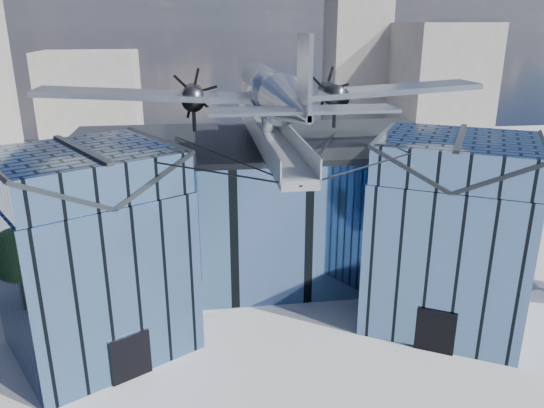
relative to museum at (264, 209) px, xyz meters
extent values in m
plane|color=gray|center=(0.00, -5.82, -5.54)|extent=(120.00, 120.00, 0.00)
cube|color=#4C6F9B|center=(0.00, 3.18, -0.79)|extent=(28.00, 14.00, 9.50)
cube|color=#212428|center=(0.00, 3.18, 4.16)|extent=(28.00, 14.00, 0.40)
cube|color=#4C6F9B|center=(-10.50, -6.82, -0.79)|extent=(11.79, 11.43, 9.50)
cube|color=#4C6F9B|center=(-10.50, -6.82, 5.06)|extent=(11.56, 11.20, 2.20)
cube|color=#212428|center=(-12.45, -7.94, 5.06)|extent=(7.98, 9.23, 2.40)
cube|color=#212428|center=(-8.55, -5.69, 5.06)|extent=(7.98, 9.23, 2.40)
cube|color=#212428|center=(-10.50, -6.82, 6.21)|extent=(4.30, 7.10, 0.18)
cube|color=black|center=(-8.48, -10.33, -4.24)|extent=(2.03, 1.32, 2.60)
cube|color=black|center=(-6.60, -4.57, -0.79)|extent=(0.34, 0.34, 9.50)
cube|color=#4C6F9B|center=(10.50, -6.82, -0.79)|extent=(11.79, 11.43, 9.50)
cube|color=#4C6F9B|center=(10.50, -6.82, 5.06)|extent=(11.56, 11.20, 2.20)
cube|color=#212428|center=(8.55, -5.69, 5.06)|extent=(7.98, 9.23, 2.40)
cube|color=#212428|center=(12.45, -7.94, 5.06)|extent=(7.98, 9.23, 2.40)
cube|color=#212428|center=(10.50, -6.82, 6.21)|extent=(4.30, 7.10, 0.18)
cube|color=black|center=(8.48, -10.33, -4.24)|extent=(2.03, 1.32, 2.60)
cube|color=black|center=(6.60, -4.57, -0.79)|extent=(0.34, 0.34, 9.50)
cube|color=#999EA6|center=(0.00, -2.32, 5.56)|extent=(1.80, 21.00, 0.50)
cube|color=#999EA6|center=(-0.90, -2.32, 6.21)|extent=(0.08, 21.00, 1.10)
cube|color=#999EA6|center=(0.90, -2.32, 6.21)|extent=(0.08, 21.00, 1.10)
cylinder|color=#999EA6|center=(0.00, 7.18, 4.89)|extent=(0.44, 0.44, 1.35)
cylinder|color=#999EA6|center=(0.00, 1.18, 4.89)|extent=(0.44, 0.44, 1.35)
cylinder|color=#999EA6|center=(0.00, -2.82, 4.89)|extent=(0.44, 0.44, 1.35)
cylinder|color=#999EA6|center=(0.00, -1.82, 6.51)|extent=(0.70, 0.70, 1.40)
cylinder|color=black|center=(-5.25, -9.82, 5.86)|extent=(10.55, 6.08, 0.69)
cylinder|color=black|center=(5.25, -9.82, 5.86)|extent=(10.55, 6.08, 0.69)
cylinder|color=black|center=(-3.00, -4.32, 5.01)|extent=(6.09, 17.04, 1.19)
cylinder|color=black|center=(3.00, -4.32, 5.01)|extent=(6.09, 17.04, 1.19)
cylinder|color=#9EA4AA|center=(0.00, -1.82, 8.46)|extent=(2.50, 11.00, 2.50)
sphere|color=#9EA4AA|center=(0.00, 3.68, 8.46)|extent=(2.50, 2.50, 2.50)
cube|color=black|center=(0.00, 2.68, 9.15)|extent=(1.60, 1.40, 0.50)
cone|color=#9EA4AA|center=(0.00, -10.82, 8.76)|extent=(2.50, 7.00, 2.50)
cube|color=#9EA4AA|center=(0.00, -13.12, 10.36)|extent=(0.18, 2.40, 3.40)
cube|color=#9EA4AA|center=(0.00, -13.02, 8.96)|extent=(8.00, 1.80, 0.14)
cube|color=#9EA4AA|center=(-7.00, -0.82, 8.16)|extent=(14.00, 3.20, 1.08)
cylinder|color=black|center=(-4.60, -0.22, 7.91)|extent=(1.44, 3.20, 1.44)
cone|color=black|center=(-4.60, 1.58, 7.91)|extent=(0.70, 0.70, 0.70)
cube|color=black|center=(-4.60, 1.73, 7.91)|extent=(1.05, 0.06, 3.33)
cube|color=black|center=(-4.60, 1.73, 7.91)|extent=(2.53, 0.06, 2.53)
cube|color=black|center=(-4.60, 1.73, 7.91)|extent=(3.33, 0.06, 1.05)
cylinder|color=black|center=(-4.60, -0.82, 6.69)|extent=(0.24, 0.24, 1.75)
cube|color=#9EA4AA|center=(7.00, -0.82, 8.16)|extent=(14.00, 3.20, 1.08)
cylinder|color=black|center=(4.60, -0.22, 7.91)|extent=(1.44, 3.20, 1.44)
cone|color=black|center=(4.60, 1.58, 7.91)|extent=(0.70, 0.70, 0.70)
cube|color=black|center=(4.60, 1.73, 7.91)|extent=(1.05, 0.06, 3.33)
cube|color=black|center=(4.60, 1.73, 7.91)|extent=(2.53, 0.06, 2.53)
cube|color=black|center=(4.60, 1.73, 7.91)|extent=(3.33, 0.06, 1.05)
cylinder|color=black|center=(4.60, -0.82, 6.69)|extent=(0.24, 0.24, 1.75)
cube|color=gray|center=(32.00, 42.18, 3.46)|extent=(12.00, 14.00, 18.00)
cube|color=gray|center=(-20.00, 49.18, 1.46)|extent=(14.00, 10.00, 14.00)
cube|color=gray|center=(22.00, 52.18, 7.46)|extent=(9.00, 9.00, 26.00)
cylinder|color=#352515|center=(20.33, 3.36, -4.06)|extent=(0.50, 0.50, 2.96)
sphere|color=#274C1A|center=(20.33, 3.36, -1.42)|extent=(4.76, 4.76, 3.87)
camera|label=1|loc=(-4.50, -34.91, 12.45)|focal=35.00mm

